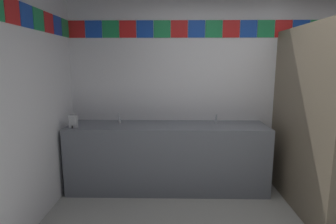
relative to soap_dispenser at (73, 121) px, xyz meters
The scene contains 7 objects.
wall_back 2.21m from the soap_dispenser, 13.87° to the left, with size 4.57×0.09×2.65m.
vanity_counter 1.28m from the soap_dispenser, ahead, with size 2.57×0.60×0.87m.
faucet_left 0.59m from the soap_dispenser, 27.60° to the left, with size 0.04×0.10×0.14m.
faucet_right 1.82m from the soap_dispenser, ahead, with size 0.04×0.10×0.14m.
soap_dispenser is the anchor object (origin of this frame).
stall_divider 2.85m from the soap_dispenser, 10.54° to the right, with size 0.92×1.49×2.07m.
toilet 3.32m from the soap_dispenser, ahead, with size 0.39×0.49×0.74m.
Camera 1 is at (-0.88, -1.99, 1.66)m, focal length 29.23 mm.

